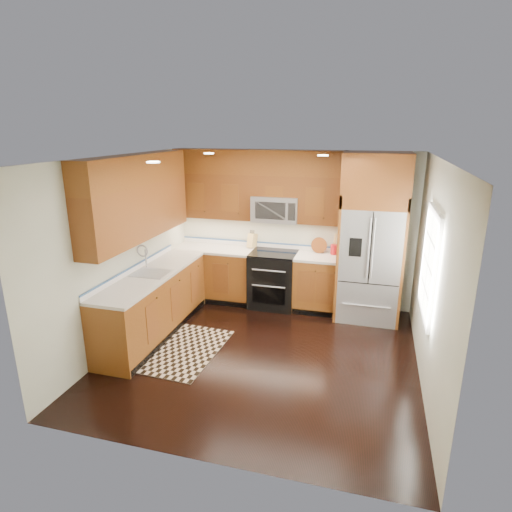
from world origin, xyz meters
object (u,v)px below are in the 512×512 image
(refrigerator, at_px, (372,239))
(utensil_crock, at_px, (334,247))
(range, at_px, (273,280))
(rug, at_px, (186,350))
(knife_block, at_px, (252,240))

(refrigerator, relative_size, utensil_crock, 7.53)
(range, relative_size, utensil_crock, 2.74)
(rug, height_order, knife_block, knife_block)
(range, bearing_deg, refrigerator, -1.40)
(knife_block, xyz_separation_m, utensil_crock, (1.41, -0.05, -0.01))
(range, distance_m, refrigerator, 1.76)
(range, height_order, knife_block, knife_block)
(refrigerator, distance_m, utensil_crock, 0.67)
(rug, bearing_deg, knife_block, 83.28)
(range, bearing_deg, rug, -113.39)
(knife_block, relative_size, utensil_crock, 0.89)
(utensil_crock, bearing_deg, range, -168.59)
(range, height_order, refrigerator, refrigerator)
(rug, relative_size, utensil_crock, 4.16)
(refrigerator, xyz_separation_m, rug, (-2.34, -1.79, -1.30))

